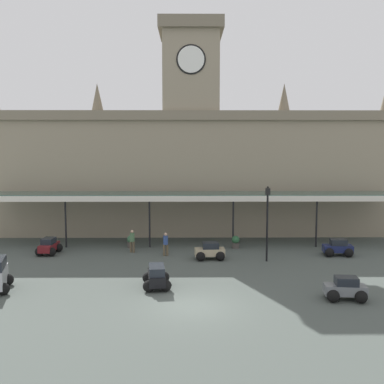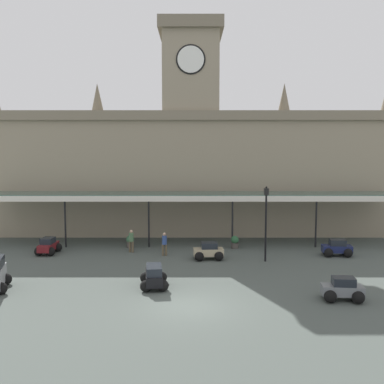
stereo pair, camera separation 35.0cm
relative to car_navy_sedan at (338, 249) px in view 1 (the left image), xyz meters
The scene contains 13 objects.
ground_plane 14.58m from the car_navy_sedan, 135.81° to the right, with size 140.00×140.00×0.00m, color #464E49.
station_building 14.94m from the car_navy_sedan, 139.28° to the left, with size 36.97×5.58×18.56m.
entrance_canopy 11.74m from the car_navy_sedan, 158.62° to the left, with size 32.49×3.26×4.08m.
car_navy_sedan is the anchor object (origin of this frame).
car_grey_sedan 9.64m from the car_navy_sedan, 106.50° to the right, with size 2.13×1.65×1.19m.
car_maroon_sedan 20.82m from the car_navy_sedan, behind, with size 1.61×2.11×1.19m.
car_black_estate 14.37m from the car_navy_sedan, 150.02° to the right, with size 1.71×2.34×1.27m.
car_beige_sedan 9.26m from the car_navy_sedan, behind, with size 2.11×1.61×1.19m.
pedestrian_beside_cars 14.88m from the car_navy_sedan, behind, with size 0.38×0.34×1.67m.
pedestrian_near_entrance 12.32m from the car_navy_sedan, behind, with size 0.39×0.34×1.67m.
victorian_lamppost 6.18m from the car_navy_sedan, 164.19° to the right, with size 0.30×0.30×5.12m.
planter_by_canopy 7.46m from the car_navy_sedan, 160.89° to the left, with size 0.60×0.60×0.96m.
planter_near_kerb 15.36m from the car_navy_sedan, 169.98° to the left, with size 0.60×0.60×0.96m.
Camera 1 is at (-0.24, -20.82, 7.66)m, focal length 41.43 mm.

